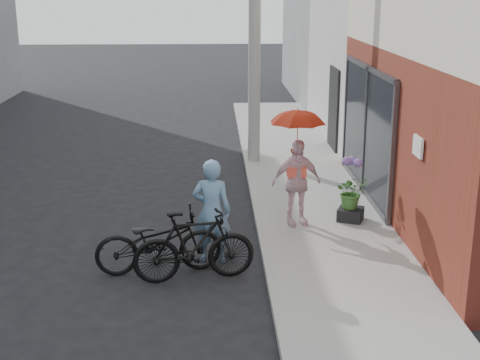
{
  "coord_description": "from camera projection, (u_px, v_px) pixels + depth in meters",
  "views": [
    {
      "loc": [
        0.14,
        -9.26,
        4.11
      ],
      "look_at": [
        0.57,
        1.01,
        1.1
      ],
      "focal_mm": 50.0,
      "sensor_mm": 36.0,
      "label": 1
    }
  ],
  "objects": [
    {
      "name": "bike_right",
      "position": [
        194.0,
        246.0,
        9.53
      ],
      "size": [
        1.82,
        0.79,
        1.06
      ],
      "primitive_type": "imported",
      "rotation": [
        0.0,
        0.0,
        1.74
      ],
      "color": "black",
      "rests_on": "ground"
    },
    {
      "name": "kimono_woman",
      "position": [
        296.0,
        182.0,
        11.39
      ],
      "size": [
        0.94,
        0.57,
        1.5
      ],
      "primitive_type": "imported",
      "rotation": [
        0.0,
        0.0,
        0.24
      ],
      "color": "silver",
      "rests_on": "sidewalk"
    },
    {
      "name": "parasol",
      "position": [
        298.0,
        116.0,
        11.07
      ],
      "size": [
        0.9,
        0.9,
        0.79
      ],
      "primitive_type": "imported",
      "color": "red",
      "rests_on": "kimono_woman"
    },
    {
      "name": "east_building_far",
      "position": [
        402.0,
        2.0,
        24.68
      ],
      "size": [
        8.0,
        8.0,
        7.0
      ],
      "primitive_type": "cube",
      "color": "slate",
      "rests_on": "ground"
    },
    {
      "name": "sidewalk",
      "position": [
        323.0,
        219.0,
        12.01
      ],
      "size": [
        2.2,
        24.0,
        0.12
      ],
      "primitive_type": "cube",
      "color": "gray",
      "rests_on": "ground"
    },
    {
      "name": "curb",
      "position": [
        259.0,
        220.0,
        11.97
      ],
      "size": [
        0.12,
        24.0,
        0.12
      ],
      "primitive_type": "cube",
      "color": "#9E9E99",
      "rests_on": "ground"
    },
    {
      "name": "utility_pole",
      "position": [
        255.0,
        13.0,
        14.84
      ],
      "size": [
        0.28,
        0.28,
        7.0
      ],
      "primitive_type": "cylinder",
      "color": "#9E9E99",
      "rests_on": "ground"
    },
    {
      "name": "plaster_building",
      "position": [
        474.0,
        8.0,
        17.96
      ],
      "size": [
        8.0,
        6.0,
        7.0
      ],
      "primitive_type": "cube",
      "color": "silver",
      "rests_on": "ground"
    },
    {
      "name": "ground",
      "position": [
        205.0,
        269.0,
        10.03
      ],
      "size": [
        80.0,
        80.0,
        0.0
      ],
      "primitive_type": "plane",
      "color": "black",
      "rests_on": "ground"
    },
    {
      "name": "planter",
      "position": [
        350.0,
        214.0,
        11.76
      ],
      "size": [
        0.54,
        0.54,
        0.22
      ],
      "primitive_type": "cube",
      "rotation": [
        0.0,
        0.0,
        -0.38
      ],
      "color": "black",
      "rests_on": "sidewalk"
    },
    {
      "name": "potted_plant",
      "position": [
        352.0,
        192.0,
        11.64
      ],
      "size": [
        0.54,
        0.47,
        0.6
      ],
      "primitive_type": "imported",
      "color": "#3A6D2B",
      "rests_on": "planter"
    },
    {
      "name": "officer",
      "position": [
        212.0,
        211.0,
        10.12
      ],
      "size": [
        0.65,
        0.48,
        1.62
      ],
      "primitive_type": "imported",
      "rotation": [
        0.0,
        0.0,
        2.98
      ],
      "color": "#668FB6",
      "rests_on": "ground"
    },
    {
      "name": "bike_left",
      "position": [
        158.0,
        241.0,
        9.81
      ],
      "size": [
        1.93,
        0.91,
        0.98
      ],
      "primitive_type": "imported",
      "rotation": [
        0.0,
        0.0,
        1.72
      ],
      "color": "black",
      "rests_on": "ground"
    }
  ]
}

